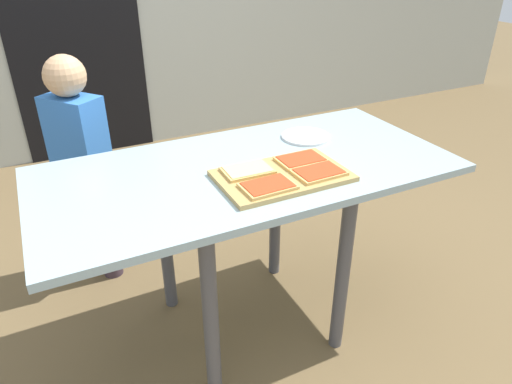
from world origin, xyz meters
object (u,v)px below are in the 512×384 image
(dining_table, at_px, (248,190))
(pizza_slice_far_right, at_px, (301,160))
(cutting_board, at_px, (282,176))
(plate_white_right, at_px, (306,136))
(pizza_slice_near_right, at_px, (319,172))
(pizza_slice_far_left, at_px, (248,170))
(pizza_slice_near_left, at_px, (268,186))
(child_left, at_px, (81,159))

(dining_table, height_order, pizza_slice_far_right, pizza_slice_far_right)
(cutting_board, height_order, plate_white_right, cutting_board)
(cutting_board, height_order, pizza_slice_near_right, pizza_slice_near_right)
(cutting_board, distance_m, pizza_slice_far_left, 0.12)
(cutting_board, height_order, pizza_slice_near_left, pizza_slice_near_left)
(cutting_board, height_order, child_left, child_left)
(dining_table, xyz_separation_m, cutting_board, (0.07, -0.13, 0.10))
(cutting_board, bearing_deg, dining_table, 116.23)
(pizza_slice_near_left, distance_m, plate_white_right, 0.49)
(pizza_slice_near_right, height_order, pizza_slice_far_left, same)
(plate_white_right, bearing_deg, dining_table, -156.86)
(pizza_slice_far_right, xyz_separation_m, child_left, (-0.67, 0.73, -0.16))
(plate_white_right, bearing_deg, cutting_board, -133.72)
(pizza_slice_far_left, xyz_separation_m, child_left, (-0.46, 0.73, -0.16))
(child_left, bearing_deg, pizza_slice_near_left, -61.09)
(pizza_slice_near_left, bearing_deg, cutting_board, 36.83)
(cutting_board, height_order, pizza_slice_far_right, pizza_slice_far_right)
(pizza_slice_near_left, bearing_deg, dining_table, 82.87)
(cutting_board, bearing_deg, pizza_slice_near_left, -143.17)
(cutting_board, xyz_separation_m, pizza_slice_far_left, (-0.10, 0.06, 0.01))
(pizza_slice_far_right, xyz_separation_m, plate_white_right, (0.16, 0.22, -0.02))
(dining_table, height_order, pizza_slice_near_right, pizza_slice_near_right)
(pizza_slice_far_right, height_order, pizza_slice_far_left, same)
(pizza_slice_near_right, distance_m, pizza_slice_near_left, 0.20)
(child_left, bearing_deg, pizza_slice_far_left, -57.38)
(child_left, bearing_deg, cutting_board, -54.42)
(dining_table, distance_m, pizza_slice_far_right, 0.22)
(pizza_slice_near_right, distance_m, child_left, 1.09)
(pizza_slice_near_right, distance_m, pizza_slice_far_left, 0.24)
(pizza_slice_near_right, bearing_deg, pizza_slice_near_left, -176.92)
(cutting_board, xyz_separation_m, pizza_slice_near_left, (-0.09, -0.07, 0.01))
(plate_white_right, bearing_deg, pizza_slice_far_left, -149.76)
(cutting_board, xyz_separation_m, pizza_slice_far_right, (0.11, 0.06, 0.01))
(plate_white_right, height_order, child_left, child_left)
(pizza_slice_far_left, relative_size, plate_white_right, 0.87)
(pizza_slice_near_right, bearing_deg, pizza_slice_far_right, 91.00)
(dining_table, distance_m, cutting_board, 0.18)
(pizza_slice_near_right, bearing_deg, plate_white_right, 65.11)
(pizza_slice_far_right, relative_size, plate_white_right, 0.85)
(cutting_board, xyz_separation_m, child_left, (-0.56, 0.79, -0.15))
(pizza_slice_far_right, bearing_deg, cutting_board, -152.53)
(pizza_slice_near_left, distance_m, child_left, 0.99)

